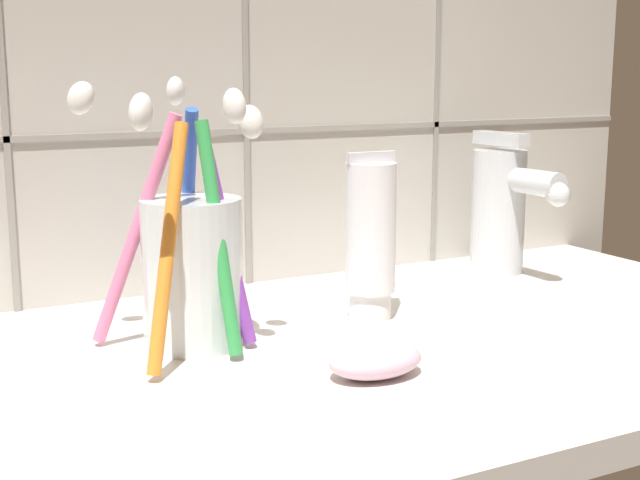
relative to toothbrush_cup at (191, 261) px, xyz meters
The scene contains 6 objects.
sink_counter 11.89cm from the toothbrush_cup, 29.79° to the right, with size 78.24×39.88×2.00cm, color silver.
tile_wall_backsplash 21.44cm from the toothbrush_cup, 61.20° to the left, with size 88.24×1.72×40.38cm.
toothbrush_cup is the anchor object (origin of this frame).
toothpaste_tube 14.09cm from the toothbrush_cup, ahead, with size 3.93×3.75×12.60cm.
sink_faucet 33.46cm from the toothbrush_cup, 12.95° to the left, with size 4.92×11.24×12.92cm.
soap_bar 14.41cm from the toothbrush_cup, 55.50° to the right, with size 6.15×4.22×2.12cm, color #DBB2C6.
Camera 1 is at (-28.07, -50.82, 20.62)cm, focal length 50.00 mm.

